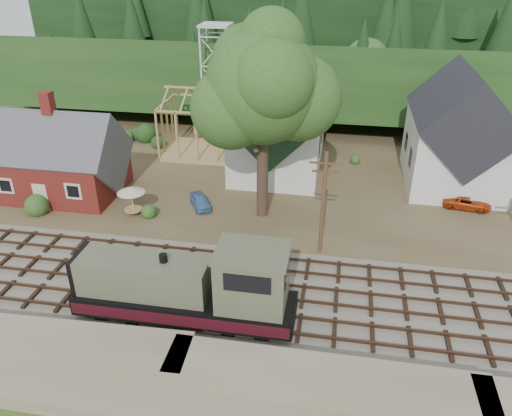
% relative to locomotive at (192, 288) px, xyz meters
% --- Properties ---
extents(ground, '(140.00, 140.00, 0.00)m').
position_rel_locomotive_xyz_m(ground, '(-0.02, 3.00, -2.24)').
color(ground, '#384C1E').
rests_on(ground, ground).
extents(embankment, '(64.00, 5.00, 1.60)m').
position_rel_locomotive_xyz_m(embankment, '(-0.02, -5.50, -2.24)').
color(embankment, '#7F7259').
rests_on(embankment, ground).
extents(railroad_bed, '(64.00, 11.00, 0.16)m').
position_rel_locomotive_xyz_m(railroad_bed, '(-0.02, 3.00, -2.16)').
color(railroad_bed, '#726B5B').
rests_on(railroad_bed, ground).
extents(village_flat, '(64.00, 26.00, 0.30)m').
position_rel_locomotive_xyz_m(village_flat, '(-0.02, 21.00, -2.09)').
color(village_flat, brown).
rests_on(village_flat, ground).
extents(hillside, '(70.00, 28.96, 12.74)m').
position_rel_locomotive_xyz_m(hillside, '(-0.02, 45.00, -2.24)').
color(hillside, '#1E3F19').
rests_on(hillside, ground).
extents(ridge, '(80.00, 20.00, 12.00)m').
position_rel_locomotive_xyz_m(ridge, '(-0.02, 61.00, -2.24)').
color(ridge, black).
rests_on(ridge, ground).
extents(depot, '(10.80, 7.41, 9.00)m').
position_rel_locomotive_xyz_m(depot, '(-16.02, 14.00, 0.97)').
color(depot, '#5D1915').
rests_on(depot, village_flat).
extents(church, '(8.40, 15.17, 13.00)m').
position_rel_locomotive_xyz_m(church, '(1.98, 22.68, 2.94)').
color(church, silver).
rests_on(church, village_flat).
extents(farmhouse, '(8.40, 10.80, 10.60)m').
position_rel_locomotive_xyz_m(farmhouse, '(17.98, 22.00, 2.62)').
color(farmhouse, silver).
rests_on(farmhouse, village_flat).
extents(timber_frame, '(8.20, 6.20, 6.99)m').
position_rel_locomotive_xyz_m(timber_frame, '(-6.02, 25.00, 1.02)').
color(timber_frame, tan).
rests_on(timber_frame, village_flat).
extents(lattice_tower, '(3.20, 3.20, 12.12)m').
position_rel_locomotive_xyz_m(lattice_tower, '(-6.02, 31.00, 7.79)').
color(lattice_tower, silver).
rests_on(lattice_tower, village_flat).
extents(big_tree, '(10.90, 8.40, 14.70)m').
position_rel_locomotive_xyz_m(big_tree, '(2.15, 13.08, 7.97)').
color(big_tree, '#38281E').
rests_on(big_tree, village_flat).
extents(telegraph_pole_near, '(2.20, 0.28, 8.00)m').
position_rel_locomotive_xyz_m(telegraph_pole_near, '(6.98, 8.20, 2.00)').
color(telegraph_pole_near, '#4C331E').
rests_on(telegraph_pole_near, ground).
extents(locomotive, '(12.86, 3.22, 5.12)m').
position_rel_locomotive_xyz_m(locomotive, '(0.00, 0.00, 0.00)').
color(locomotive, black).
rests_on(locomotive, railroad_bed).
extents(car_blue, '(2.68, 3.38, 1.08)m').
position_rel_locomotive_xyz_m(car_blue, '(-3.36, 13.37, -1.41)').
color(car_blue, '#5687BA').
rests_on(car_blue, village_flat).
extents(car_green, '(3.77, 2.41, 1.17)m').
position_rel_locomotive_xyz_m(car_green, '(-22.74, 15.58, -1.36)').
color(car_green, gray).
rests_on(car_green, village_flat).
extents(car_red, '(4.06, 2.28, 1.07)m').
position_rel_locomotive_xyz_m(car_red, '(18.64, 17.08, -1.41)').
color(car_red, '#BB3B0F').
rests_on(car_red, village_flat).
extents(patio_set, '(2.23, 2.23, 2.49)m').
position_rel_locomotive_xyz_m(patio_set, '(-8.37, 11.15, 0.17)').
color(patio_set, silver).
rests_on(patio_set, village_flat).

